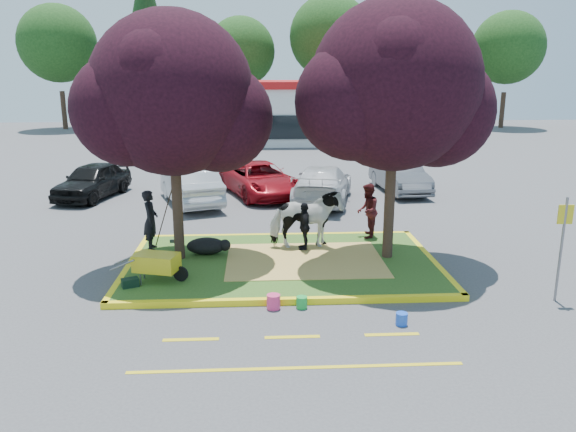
{
  "coord_description": "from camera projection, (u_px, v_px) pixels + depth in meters",
  "views": [
    {
      "loc": [
        -0.65,
        -14.34,
        5.12
      ],
      "look_at": [
        0.17,
        0.5,
        1.26
      ],
      "focal_mm": 35.0,
      "sensor_mm": 36.0,
      "label": 1
    }
  ],
  "objects": [
    {
      "name": "median_island",
      "position": [
        283.0,
        263.0,
        15.16
      ],
      "size": [
        8.0,
        5.0,
        0.15
      ],
      "primitive_type": "cube",
      "color": "#30551A",
      "rests_on": "ground"
    },
    {
      "name": "retail_building",
      "position": [
        292.0,
        110.0,
        41.77
      ],
      "size": [
        20.4,
        8.4,
        4.4
      ],
      "color": "silver",
      "rests_on": "ground"
    },
    {
      "name": "visitor_a",
      "position": [
        367.0,
        211.0,
        17.1
      ],
      "size": [
        0.82,
        0.94,
        1.67
      ],
      "primitive_type": "imported",
      "rotation": [
        0.0,
        0.0,
        -1.83
      ],
      "color": "#471416",
      "rests_on": "median_island"
    },
    {
      "name": "curb_far",
      "position": [
        279.0,
        236.0,
        17.66
      ],
      "size": [
        8.3,
        0.16,
        0.15
      ],
      "primitive_type": "cube",
      "color": "yellow",
      "rests_on": "ground"
    },
    {
      "name": "curb_near",
      "position": [
        288.0,
        301.0,
        12.67
      ],
      "size": [
        8.3,
        0.16,
        0.15
      ],
      "primitive_type": "cube",
      "color": "yellow",
      "rests_on": "ground"
    },
    {
      "name": "tree_purple_right",
      "position": [
        396.0,
        93.0,
        14.37
      ],
      "size": [
        5.3,
        4.4,
        6.82
      ],
      "color": "black",
      "rests_on": "median_island"
    },
    {
      "name": "gear_bag_green",
      "position": [
        130.0,
        283.0,
        13.29
      ],
      "size": [
        0.45,
        0.38,
        0.21
      ],
      "primitive_type": "cube",
      "rotation": [
        0.0,
        0.0,
        0.42
      ],
      "color": "black",
      "rests_on": "median_island"
    },
    {
      "name": "sign_post",
      "position": [
        563.0,
        238.0,
        12.53
      ],
      "size": [
        0.34,
        0.06,
        2.43
      ],
      "rotation": [
        0.0,
        0.0,
        -0.04
      ],
      "color": "slate",
      "rests_on": "ground"
    },
    {
      "name": "curb_left",
      "position": [
        130.0,
        266.0,
        14.95
      ],
      "size": [
        0.16,
        5.3,
        0.15
      ],
      "primitive_type": "cube",
      "color": "yellow",
      "rests_on": "ground"
    },
    {
      "name": "car_white",
      "position": [
        323.0,
        184.0,
        22.38
      ],
      "size": [
        3.16,
        5.45,
        1.48
      ],
      "primitive_type": "imported",
      "rotation": [
        0.0,
        0.0,
        2.92
      ],
      "color": "silver",
      "rests_on": "ground"
    },
    {
      "name": "handler",
      "position": [
        151.0,
        220.0,
        15.93
      ],
      "size": [
        0.46,
        0.66,
        1.72
      ],
      "primitive_type": "imported",
      "rotation": [
        0.0,
        0.0,
        1.65
      ],
      "color": "black",
      "rests_on": "median_island"
    },
    {
      "name": "bucket_pink",
      "position": [
        273.0,
        302.0,
        12.42
      ],
      "size": [
        0.39,
        0.39,
        0.33
      ],
      "primitive_type": "cylinder",
      "rotation": [
        0.0,
        0.0,
        0.33
      ],
      "color": "#EC3470",
      "rests_on": "ground"
    },
    {
      "name": "wheelbarrow",
      "position": [
        157.0,
        263.0,
        13.53
      ],
      "size": [
        1.85,
        0.88,
        0.7
      ],
      "rotation": [
        0.0,
        0.0,
        -0.28
      ],
      "color": "black",
      "rests_on": "median_island"
    },
    {
      "name": "car_red",
      "position": [
        260.0,
        179.0,
        23.58
      ],
      "size": [
        3.88,
        5.52,
        1.4
      ],
      "primitive_type": "imported",
      "rotation": [
        0.0,
        0.0,
        0.34
      ],
      "color": "maroon",
      "rests_on": "ground"
    },
    {
      "name": "straw_bedding",
      "position": [
        305.0,
        260.0,
        15.18
      ],
      "size": [
        4.2,
        3.0,
        0.01
      ],
      "primitive_type": "cube",
      "color": "#D7B658",
      "rests_on": "median_island"
    },
    {
      "name": "calf",
      "position": [
        206.0,
        246.0,
        15.64
      ],
      "size": [
        1.12,
        0.67,
        0.47
      ],
      "primitive_type": "ellipsoid",
      "rotation": [
        0.0,
        0.0,
        0.05
      ],
      "color": "black",
      "rests_on": "median_island"
    },
    {
      "name": "bucket_blue",
      "position": [
        402.0,
        319.0,
        11.63
      ],
      "size": [
        0.28,
        0.28,
        0.26
      ],
      "primitive_type": "cylinder",
      "rotation": [
        0.0,
        0.0,
        -0.14
      ],
      "color": "blue",
      "rests_on": "ground"
    },
    {
      "name": "fire_lane_stripe_a",
      "position": [
        191.0,
        340.0,
        11.02
      ],
      "size": [
        1.1,
        0.12,
        0.01
      ],
      "primitive_type": "cube",
      "color": "yellow",
      "rests_on": "ground"
    },
    {
      "name": "tree_purple_left",
      "position": [
        173.0,
        102.0,
        14.31
      ],
      "size": [
        5.06,
        4.2,
        6.51
      ],
      "color": "black",
      "rests_on": "median_island"
    },
    {
      "name": "car_black",
      "position": [
        92.0,
        181.0,
        23.14
      ],
      "size": [
        2.72,
        4.56,
        1.45
      ],
      "primitive_type": "imported",
      "rotation": [
        0.0,
        0.0,
        -0.25
      ],
      "color": "black",
      "rests_on": "ground"
    },
    {
      "name": "curb_right",
      "position": [
        431.0,
        261.0,
        15.38
      ],
      "size": [
        0.16,
        5.3,
        0.15
      ],
      "primitive_type": "cube",
      "color": "yellow",
      "rests_on": "ground"
    },
    {
      "name": "car_grey",
      "position": [
        400.0,
        175.0,
        24.35
      ],
      "size": [
        1.9,
        4.54,
        1.46
      ],
      "primitive_type": "imported",
      "rotation": [
        0.0,
        0.0,
        0.08
      ],
      "color": "#595B61",
      "rests_on": "ground"
    },
    {
      "name": "fire_lane_stripe_b",
      "position": [
        292.0,
        337.0,
        11.12
      ],
      "size": [
        1.1,
        0.12,
        0.01
      ],
      "primitive_type": "cube",
      "color": "yellow",
      "rests_on": "ground"
    },
    {
      "name": "gear_bag_dark",
      "position": [
        157.0,
        260.0,
        14.72
      ],
      "size": [
        0.69,
        0.51,
        0.32
      ],
      "primitive_type": "cube",
      "rotation": [
        0.0,
        0.0,
        -0.31
      ],
      "color": "black",
      "rests_on": "median_island"
    },
    {
      "name": "cow",
      "position": [
        306.0,
        219.0,
        16.02
      ],
      "size": [
        2.1,
        1.09,
        1.71
      ],
      "primitive_type": "imported",
      "rotation": [
        0.0,
        0.0,
        1.66
      ],
      "color": "white",
      "rests_on": "median_island"
    },
    {
      "name": "ground",
      "position": [
        283.0,
        266.0,
        15.18
      ],
      "size": [
        90.0,
        90.0,
        0.0
      ],
      "primitive_type": "plane",
      "color": "#424244",
      "rests_on": "ground"
    },
    {
      "name": "bucket_green",
      "position": [
        302.0,
        302.0,
        12.46
      ],
      "size": [
        0.28,
        0.28,
        0.27
      ],
      "primitive_type": "cylinder",
      "rotation": [
        0.0,
        0.0,
        -0.14
      ],
      "color": "green",
      "rests_on": "ground"
    },
    {
      "name": "visitor_b",
      "position": [
        304.0,
        226.0,
        15.95
      ],
      "size": [
        0.36,
        0.81,
        1.37
      ],
      "primitive_type": "imported",
      "rotation": [
        0.0,
        0.0,
        -1.6
      ],
      "color": "black",
      "rests_on": "median_island"
    },
    {
      "name": "fire_lane_stripe_c",
      "position": [
        392.0,
        334.0,
        11.23
      ],
      "size": [
        1.1,
        0.12,
        0.01
      ],
      "primitive_type": "cube",
      "color": "yellow",
      "rests_on": "ground"
    },
    {
      "name": "fire_lane_long",
      "position": [
        297.0,
        368.0,
        9.96
      ],
      "size": [
        6.0,
        0.1,
        0.01
      ],
      "primitive_type": "cube",
      "color": "yellow",
      "rests_on": "ground"
    },
    {
      "name": "car_silver",
      "position": [
        191.0,
        185.0,
        22.07
      ],
      "size": [
        3.06,
        4.87,
        1.52
      ],
      "primitive_type": "imported",
      "rotation": [
        0.0,
        0.0,
        3.48
      ],
      "color": "#B1B4B9",
      "rests_on": "ground"
    },
    {
      "name": "treeline",
      "position": [
        277.0,
        40.0,
        49.65
      ],
      "size": [
        46.58,
        7.8,
        14.63
      ],
      "color": "black",
      "rests_on": "ground"
    }
  ]
}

